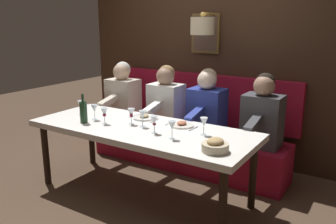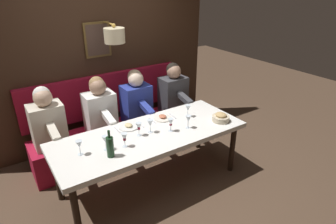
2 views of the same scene
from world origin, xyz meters
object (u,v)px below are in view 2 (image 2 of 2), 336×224
diner_middle (100,107)px  diner_far (47,120)px  wine_glass_4 (79,145)px  wine_glass_6 (188,119)px  wine_glass_2 (188,108)px  wine_glass_1 (171,122)px  wine_glass_5 (105,140)px  wine_glass_7 (150,124)px  diner_near (136,98)px  diner_nearest (173,90)px  wine_glass_3 (124,137)px  wine_glass_0 (139,127)px  dining_table (150,138)px  bread_bowl (221,118)px  wine_bottle (110,147)px

diner_middle → diner_far: same height
wine_glass_4 → wine_glass_6: size_ratio=1.00×
wine_glass_2 → wine_glass_6: (-0.25, 0.19, 0.00)m
diner_far → wine_glass_1: 1.54m
wine_glass_4 → wine_glass_5: (-0.06, -0.26, 0.00)m
wine_glass_4 → diner_middle: bearing=-32.5°
wine_glass_7 → wine_glass_2: bearing=-81.3°
wine_glass_1 → wine_glass_5: (0.04, 0.80, 0.00)m
wine_glass_6 → wine_glass_7: size_ratio=1.00×
diner_near → diner_far: (0.00, 1.24, 0.00)m
diner_nearest → wine_glass_7: bearing=133.1°
diner_near → wine_glass_3: size_ratio=4.82×
diner_nearest → wine_glass_1: 1.21m
diner_near → wine_glass_3: (-0.99, 0.67, 0.04)m
wine_glass_4 → diner_near: bearing=-51.9°
wine_glass_3 → wine_glass_5: size_ratio=1.00×
wine_glass_1 → wine_glass_7: size_ratio=1.00×
wine_glass_2 → wine_glass_3: same height
wine_glass_3 → wine_glass_4: 0.47m
wine_glass_1 → wine_glass_4: same height
wine_glass_0 → wine_glass_7: bearing=-93.3°
dining_table → wine_glass_5: 0.60m
diner_far → wine_glass_7: size_ratio=4.82×
wine_glass_0 → wine_glass_6: (-0.17, -0.59, 0.00)m
wine_glass_3 → diner_near: bearing=-33.9°
dining_table → diner_near: size_ratio=2.90×
bread_bowl → wine_glass_2: bearing=39.0°
dining_table → diner_near: (0.88, -0.28, 0.14)m
diner_far → diner_near: bearing=-90.0°
wine_glass_5 → wine_glass_3: bearing=-106.5°
dining_table → wine_glass_6: (-0.14, -0.45, 0.18)m
diner_nearest → wine_glass_0: bearing=128.7°
wine_glass_7 → wine_glass_6: bearing=-109.5°
wine_glass_3 → wine_glass_7: 0.41m
wine_glass_5 → diner_far: bearing=22.5°
diner_near → wine_glass_5: (-0.93, 0.86, 0.04)m
wine_glass_0 → wine_glass_2: same height
wine_glass_2 → wine_glass_5: bearing=97.6°
wine_glass_5 → wine_glass_7: bearing=-83.7°
diner_nearest → wine_glass_2: bearing=158.7°
wine_glass_4 → wine_glass_7: size_ratio=1.00×
dining_table → wine_bottle: 0.64m
wine_glass_0 → wine_glass_7: 0.15m
wine_glass_1 → wine_glass_5: bearing=86.8°
diner_middle → wine_glass_2: (-0.77, -0.91, 0.04)m
diner_far → wine_glass_4: bearing=-171.8°
diner_far → wine_glass_6: diner_far is taller
diner_middle → dining_table: bearing=-162.6°
dining_table → wine_glass_4: size_ratio=13.99×
diner_middle → wine_glass_7: (-0.87, -0.29, 0.04)m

